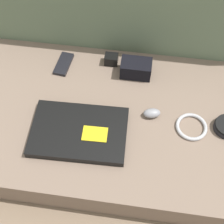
{
  "coord_description": "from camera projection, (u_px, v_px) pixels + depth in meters",
  "views": [
    {
      "loc": [
        0.09,
        -0.63,
        1.16
      ],
      "look_at": [
        0.0,
        0.0,
        0.17
      ],
      "focal_mm": 50.0,
      "sensor_mm": 36.0,
      "label": 1
    }
  ],
  "objects": [
    {
      "name": "ground_plane",
      "position": [
        112.0,
        133.0,
        1.32
      ],
      "size": [
        8.0,
        8.0,
        0.0
      ],
      "primitive_type": "plane",
      "color": "#7A6651"
    },
    {
      "name": "couch_seat",
      "position": [
        112.0,
        124.0,
        1.26
      ],
      "size": [
        1.19,
        0.67,
        0.15
      ],
      "color": "#7A6656",
      "rests_on": "ground_plane"
    },
    {
      "name": "camera_pouch",
      "position": [
        136.0,
        68.0,
        1.28
      ],
      "size": [
        0.13,
        0.08,
        0.07
      ],
      "color": "black",
      "rests_on": "couch_seat"
    },
    {
      "name": "couch_backrest",
      "position": [
        126.0,
        10.0,
        1.31
      ],
      "size": [
        1.19,
        0.2,
        0.58
      ],
      "color": "#60755B",
      "rests_on": "ground_plane"
    },
    {
      "name": "computer_mouse",
      "position": [
        152.0,
        113.0,
        1.18
      ],
      "size": [
        0.07,
        0.05,
        0.03
      ],
      "rotation": [
        0.0,
        0.0,
        0.23
      ],
      "color": "gray",
      "rests_on": "couch_seat"
    },
    {
      "name": "charger_brick",
      "position": [
        111.0,
        59.0,
        1.32
      ],
      "size": [
        0.06,
        0.04,
        0.04
      ],
      "color": "black",
      "rests_on": "couch_seat"
    },
    {
      "name": "cable_coil",
      "position": [
        191.0,
        127.0,
        1.16
      ],
      "size": [
        0.12,
        0.12,
        0.01
      ],
      "color": "#B2B2B7",
      "rests_on": "couch_seat"
    },
    {
      "name": "laptop",
      "position": [
        79.0,
        132.0,
        1.14
      ],
      "size": [
        0.36,
        0.24,
        0.03
      ],
      "rotation": [
        0.0,
        0.0,
        0.03
      ],
      "color": "black",
      "rests_on": "couch_seat"
    },
    {
      "name": "phone_black",
      "position": [
        64.0,
        64.0,
        1.33
      ],
      "size": [
        0.07,
        0.13,
        0.01
      ],
      "rotation": [
        0.0,
        0.0,
        -0.11
      ],
      "color": "black",
      "rests_on": "couch_seat"
    }
  ]
}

